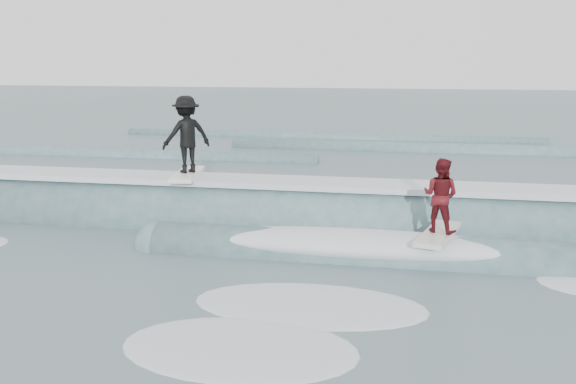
# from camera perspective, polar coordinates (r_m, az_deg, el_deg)

# --- Properties ---
(ground) EXTENTS (160.00, 160.00, 0.00)m
(ground) POSITION_cam_1_polar(r_m,az_deg,el_deg) (12.24, -2.70, -7.85)
(ground) COLOR #3F535C
(ground) RESTS_ON ground
(breaking_wave) EXTENTS (21.07, 3.90, 2.25)m
(breaking_wave) POSITION_cam_1_polar(r_m,az_deg,el_deg) (15.55, 1.49, -3.37)
(breaking_wave) COLOR #3C6166
(breaking_wave) RESTS_ON ground
(surfer_black) EXTENTS (1.40, 2.06, 2.02)m
(surfer_black) POSITION_cam_1_polar(r_m,az_deg,el_deg) (16.25, -9.01, 4.87)
(surfer_black) COLOR white
(surfer_black) RESTS_ON ground
(surfer_red) EXTENTS (1.03, 2.07, 1.61)m
(surfer_red) POSITION_cam_1_polar(r_m,az_deg,el_deg) (13.26, 13.37, -0.79)
(surfer_red) COLOR silver
(surfer_red) RESTS_ON ground
(whitewater) EXTENTS (15.73, 5.78, 0.10)m
(whitewater) POSITION_cam_1_polar(r_m,az_deg,el_deg) (11.22, 3.91, -9.72)
(whitewater) COLOR silver
(whitewater) RESTS_ON ground
(far_swells) EXTENTS (39.35, 8.65, 0.80)m
(far_swells) POSITION_cam_1_polar(r_m,az_deg,el_deg) (29.52, 1.67, 3.78)
(far_swells) COLOR #3C6166
(far_swells) RESTS_ON ground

